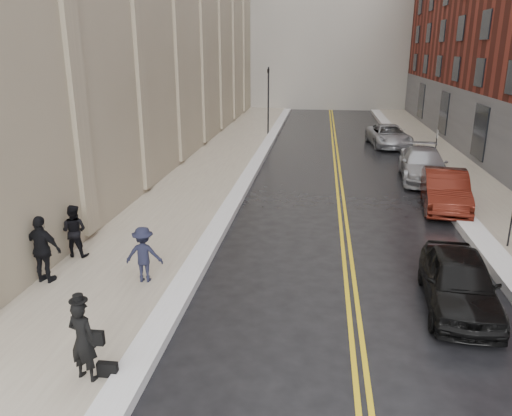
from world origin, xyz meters
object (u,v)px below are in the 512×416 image
(car_silver_near, at_px, (423,165))
(pedestrian_b, at_px, (144,254))
(pedestrian_main, at_px, (83,340))
(pedestrian_c, at_px, (43,250))
(car_black, at_px, (459,282))
(car_silver_far, at_px, (389,136))
(car_maroon, at_px, (445,190))
(pedestrian_a, at_px, (74,231))

(car_silver_near, height_order, pedestrian_b, pedestrian_b)
(pedestrian_main, height_order, pedestrian_c, pedestrian_c)
(car_black, bearing_deg, pedestrian_main, -148.02)
(car_silver_near, relative_size, pedestrian_b, 3.38)
(car_black, distance_m, pedestrian_b, 8.58)
(pedestrian_b, bearing_deg, car_silver_near, -131.54)
(car_silver_far, bearing_deg, car_silver_near, -92.18)
(pedestrian_c, bearing_deg, car_maroon, -137.33)
(car_silver_far, distance_m, pedestrian_a, 24.77)
(car_black, xyz_separation_m, pedestrian_b, (-8.58, 0.18, 0.22))
(car_maroon, relative_size, pedestrian_a, 2.88)
(pedestrian_main, bearing_deg, pedestrian_a, -47.26)
(car_silver_near, bearing_deg, car_maroon, -85.67)
(car_maroon, bearing_deg, pedestrian_a, -144.16)
(pedestrian_a, relative_size, pedestrian_c, 0.87)
(car_black, distance_m, car_maroon, 8.98)
(car_silver_near, relative_size, pedestrian_c, 2.79)
(car_black, distance_m, car_silver_near, 13.87)
(car_silver_far, xyz_separation_m, pedestrian_b, (-9.56, -22.93, 0.23))
(pedestrian_b, bearing_deg, pedestrian_c, 3.72)
(car_black, bearing_deg, pedestrian_a, 176.36)
(car_black, relative_size, car_silver_far, 0.82)
(pedestrian_b, bearing_deg, pedestrian_main, 89.50)
(pedestrian_main, bearing_deg, pedestrian_c, -37.50)
(pedestrian_a, bearing_deg, car_silver_far, -118.69)
(car_black, xyz_separation_m, pedestrian_a, (-11.40, 1.65, 0.26))
(car_maroon, height_order, pedestrian_b, pedestrian_b)
(car_black, xyz_separation_m, car_silver_far, (0.98, 23.11, -0.00))
(car_maroon, xyz_separation_m, pedestrian_c, (-12.97, -9.07, 0.33))
(car_black, height_order, car_silver_far, car_black)
(car_maroon, distance_m, car_silver_near, 4.94)
(pedestrian_a, xyz_separation_m, pedestrian_b, (2.82, -1.48, -0.04))
(car_maroon, xyz_separation_m, pedestrian_a, (-13.00, -7.18, 0.19))
(car_maroon, relative_size, car_silver_near, 0.89)
(car_maroon, distance_m, pedestrian_main, 16.39)
(pedestrian_c, bearing_deg, pedestrian_b, -163.85)
(car_black, bearing_deg, car_maroon, 84.35)
(car_silver_far, xyz_separation_m, pedestrian_main, (-9.23, -27.38, 0.29))
(pedestrian_main, xyz_separation_m, pedestrian_a, (-3.15, 5.92, -0.02))
(car_silver_far, distance_m, pedestrian_b, 24.84)
(pedestrian_main, bearing_deg, car_silver_near, -103.90)
(pedestrian_a, relative_size, pedestrian_b, 1.05)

